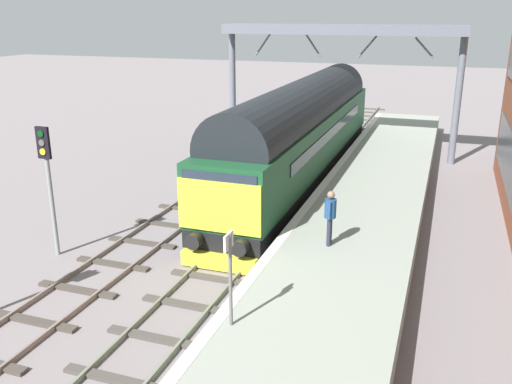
{
  "coord_description": "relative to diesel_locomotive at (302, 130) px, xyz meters",
  "views": [
    {
      "loc": [
        6.1,
        -15.83,
        7.49
      ],
      "look_at": [
        0.2,
        0.96,
        1.66
      ],
      "focal_mm": 38.57,
      "sensor_mm": 36.0,
      "label": 1
    }
  ],
  "objects": [
    {
      "name": "station_platform",
      "position": [
        3.6,
        -7.75,
        -1.99
      ],
      "size": [
        4.0,
        44.0,
        1.01
      ],
      "color": "#969F92",
      "rests_on": "ground"
    },
    {
      "name": "waiting_passenger",
      "position": [
        3.19,
        -8.85,
        -0.5
      ],
      "size": [
        0.36,
        0.51,
        1.64
      ],
      "rotation": [
        0.0,
        0.0,
        1.64
      ],
      "color": "#282C40",
      "rests_on": "station_platform"
    },
    {
      "name": "signal_post_far",
      "position": [
        -5.41,
        -10.31,
        0.24
      ],
      "size": [
        0.44,
        0.22,
        4.22
      ],
      "color": "gray",
      "rests_on": "ground"
    },
    {
      "name": "diesel_locomotive",
      "position": [
        0.0,
        0.0,
        0.0
      ],
      "size": [
        2.74,
        19.49,
        4.68
      ],
      "color": "black",
      "rests_on": "ground"
    },
    {
      "name": "platform_number_sign",
      "position": [
        2.09,
        -13.85,
        -0.07
      ],
      "size": [
        0.1,
        0.44,
        2.14
      ],
      "color": "slate",
      "rests_on": "station_platform"
    },
    {
      "name": "track_main",
      "position": [
        -0.0,
        -7.75,
        -2.43
      ],
      "size": [
        2.5,
        60.0,
        0.15
      ],
      "color": "slate",
      "rests_on": "ground"
    },
    {
      "name": "track_adjacent_west",
      "position": [
        -3.26,
        -7.75,
        -2.43
      ],
      "size": [
        2.5,
        60.0,
        0.15
      ],
      "color": "gray",
      "rests_on": "ground"
    },
    {
      "name": "overhead_footbridge",
      "position": [
        0.42,
        5.85,
        3.76
      ],
      "size": [
        12.56,
        2.0,
        6.9
      ],
      "color": "slate",
      "rests_on": "ground"
    },
    {
      "name": "ground_plane",
      "position": [
        -0.0,
        -7.75,
        -2.49
      ],
      "size": [
        140.0,
        140.0,
        0.0
      ],
      "primitive_type": "plane",
      "color": "gray",
      "rests_on": "ground"
    }
  ]
}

